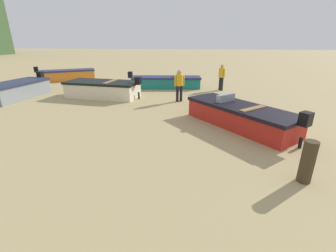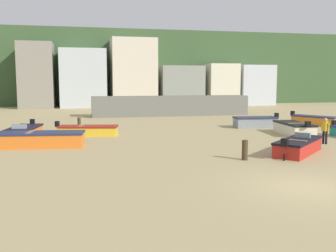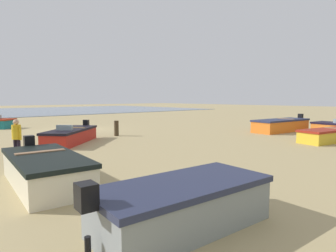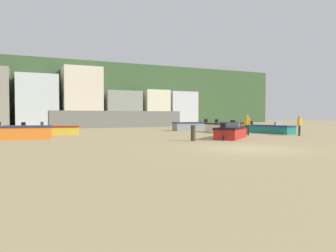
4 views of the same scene
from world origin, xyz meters
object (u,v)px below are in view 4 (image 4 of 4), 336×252
boat_orange_2 (12,132)px  boat_cream_5 (221,128)px  boat_grey_1 (190,126)px  boat_yellow_7 (52,130)px  boat_orange_6 (233,126)px  mooring_post_mid_beach (42,127)px  beach_walker_distant (299,124)px  boat_teal_8 (270,129)px  beach_walker_foreground (247,123)px  mooring_post_near_water (193,133)px  boat_red_3 (231,132)px

boat_orange_2 → boat_cream_5: bearing=102.4°
boat_grey_1 → boat_yellow_7: 14.01m
boat_orange_6 → mooring_post_mid_beach: size_ratio=3.96×
mooring_post_mid_beach → beach_walker_distant: (18.21, -12.26, 0.44)m
boat_grey_1 → boat_orange_2: 17.78m
boat_orange_2 → beach_walker_distant: (20.36, -5.00, 0.49)m
boat_teal_8 → boat_grey_1: bearing=-69.3°
boat_teal_8 → beach_walker_foreground: beach_walker_foreground is taller
boat_yellow_7 → beach_walker_foreground: beach_walker_foreground is taller
boat_orange_6 → beach_walker_distant: size_ratio=2.52×
boat_cream_5 → mooring_post_near_water: (-7.31, -7.77, 0.05)m
boat_orange_2 → boat_teal_8: size_ratio=1.10×
boat_orange_2 → boat_teal_8: boat_orange_2 is taller
boat_orange_6 → mooring_post_mid_beach: boat_orange_6 is taller
mooring_post_near_water → beach_walker_distant: bearing=6.3°
boat_orange_6 → boat_cream_5: bearing=14.3°
boat_cream_5 → beach_walker_distant: 7.24m
boat_grey_1 → beach_walker_distant: beach_walker_distant is taller
boat_orange_6 → boat_teal_8: (-1.89, -8.12, -0.04)m
boat_cream_5 → beach_walker_distant: size_ratio=2.68×
mooring_post_near_water → boat_orange_2: bearing=149.3°
boat_grey_1 → beach_walker_foreground: size_ratio=2.37×
boat_yellow_7 → mooring_post_near_water: boat_yellow_7 is taller
boat_orange_6 → boat_orange_2: bearing=-14.4°
mooring_post_near_water → beach_walker_foreground: beach_walker_foreground is taller
mooring_post_mid_beach → beach_walker_foreground: (15.01, -9.90, 0.44)m
boat_grey_1 → boat_red_3: size_ratio=0.92×
boat_red_3 → mooring_post_near_water: bearing=-117.4°
boat_grey_1 → boat_red_3: boat_grey_1 is taller
boat_grey_1 → boat_teal_8: bearing=-147.0°
boat_yellow_7 → boat_teal_8: 18.76m
boat_cream_5 → beach_walker_distant: (2.77, -6.67, 0.51)m
boat_grey_1 → boat_teal_8: boat_grey_1 is taller
boat_grey_1 → boat_orange_2: boat_orange_2 is taller
boat_cream_5 → boat_orange_6: (4.99, 5.02, -0.02)m
boat_grey_1 → mooring_post_mid_beach: boat_grey_1 is taller
boat_orange_2 → boat_teal_8: 20.74m
beach_walker_distant → mooring_post_mid_beach: bearing=-70.7°
boat_grey_1 → mooring_post_mid_beach: 14.55m
boat_yellow_7 → mooring_post_near_water: bearing=47.6°
boat_red_3 → beach_walker_foreground: bearing=84.8°
boat_yellow_7 → mooring_post_mid_beach: (-0.64, 3.04, 0.14)m
boat_orange_2 → beach_walker_foreground: bearing=88.2°
boat_yellow_7 → boat_cream_5: bearing=91.9°
beach_walker_foreground → beach_walker_distant: same height
beach_walker_foreground → boat_red_3: bearing=104.7°
boat_red_3 → boat_orange_6: bearing=101.3°
mooring_post_mid_beach → beach_walker_foreground: bearing=-33.4°
boat_orange_2 → beach_walker_foreground: (17.17, -2.64, 0.49)m
boat_yellow_7 → boat_teal_8: size_ratio=0.93×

